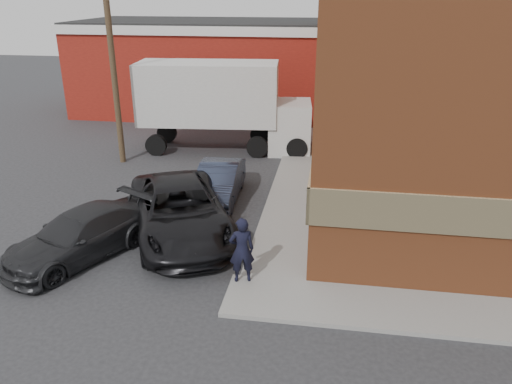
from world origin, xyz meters
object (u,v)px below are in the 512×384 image
at_px(suv_a, 180,211).
at_px(suv_b, 80,235).
at_px(sedan, 219,183).
at_px(warehouse, 210,66).
at_px(man, 242,250).
at_px(utility_pole, 112,56).
at_px(box_truck, 226,101).
at_px(brick_building, 512,65).

distance_m(suv_a, suv_b, 3.08).
bearing_deg(sedan, warehouse, 102.37).
height_order(warehouse, sedan, warehouse).
bearing_deg(man, suv_a, -63.39).
bearing_deg(suv_b, utility_pole, 132.50).
xyz_separation_m(warehouse, utility_pole, (-1.50, -11.00, 1.93)).
bearing_deg(warehouse, suv_b, -87.50).
distance_m(suv_a, box_truck, 9.41).
xyz_separation_m(brick_building, sedan, (-10.62, -3.68, -3.99)).
xyz_separation_m(brick_building, suv_b, (-13.64, -8.50, -3.99)).
bearing_deg(suv_a, man, -71.07).
height_order(man, sedan, man).
height_order(brick_building, box_truck, brick_building).
xyz_separation_m(sedan, suv_a, (-0.54, -3.00, 0.15)).
distance_m(sedan, suv_a, 3.05).
height_order(warehouse, suv_a, warehouse).
relative_size(brick_building, suv_a, 3.00).
distance_m(utility_pole, man, 12.35).
bearing_deg(suv_a, utility_pole, 100.94).
bearing_deg(suv_a, brick_building, 5.98).
height_order(utility_pole, sedan, utility_pole).
bearing_deg(suv_b, suv_a, 63.15).
relative_size(man, suv_a, 0.30).
relative_size(brick_building, warehouse, 1.12).
relative_size(man, suv_b, 0.39).
relative_size(sedan, suv_b, 0.88).
height_order(utility_pole, suv_b, utility_pole).
distance_m(warehouse, suv_a, 18.11).
height_order(brick_building, utility_pole, brick_building).
relative_size(brick_building, utility_pole, 2.03).
bearing_deg(brick_building, sedan, -160.86).
height_order(warehouse, box_truck, warehouse).
height_order(brick_building, sedan, brick_building).
bearing_deg(box_truck, man, -81.02).
bearing_deg(box_truck, suv_a, -91.97).
distance_m(brick_building, suv_b, 16.56).
bearing_deg(box_truck, utility_pole, -154.40).
relative_size(brick_building, sedan, 4.35).
distance_m(warehouse, sedan, 15.34).
distance_m(utility_pole, box_truck, 5.54).
bearing_deg(utility_pole, sedan, -34.44).
bearing_deg(brick_building, man, -133.24).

